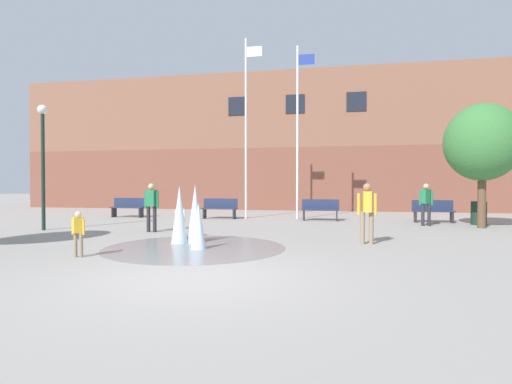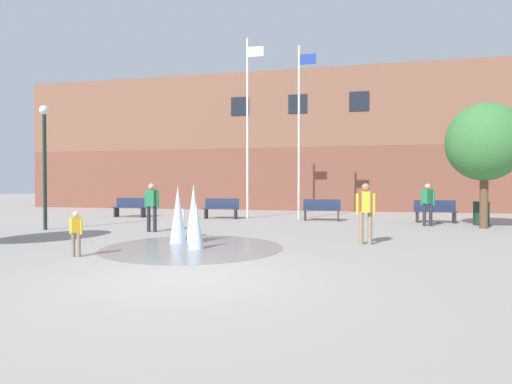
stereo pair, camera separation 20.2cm
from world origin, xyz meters
TOP-DOWN VIEW (x-y plane):
  - ground_plane at (0.00, 0.00)m, footprint 100.00×100.00m
  - library_building at (0.00, 20.22)m, footprint 36.00×6.05m
  - splash_fountain at (-1.35, 3.45)m, footprint 4.47×4.47m
  - park_bench_far_left at (-7.33, 11.06)m, footprint 1.60×0.44m
  - park_bench_left_of_flagpoles at (-2.82, 11.11)m, footprint 1.60×0.44m
  - park_bench_under_right_flagpole at (1.70, 11.04)m, footprint 1.60×0.44m
  - park_bench_far_right at (6.27, 11.07)m, footprint 1.60×0.44m
  - child_running at (-3.08, 1.29)m, footprint 0.31×0.24m
  - adult_in_red at (-3.57, 5.79)m, footprint 0.50×0.28m
  - adult_watching at (5.68, 9.58)m, footprint 0.50×0.38m
  - teen_by_trashcan at (3.15, 4.42)m, footprint 0.50×0.34m
  - child_in_fountain at (-2.08, 4.54)m, footprint 0.31×0.24m
  - flagpole_left at (-1.67, 11.57)m, footprint 0.80×0.10m
  - flagpole_right at (0.69, 11.57)m, footprint 0.80×0.10m
  - lamp_post_left_lane at (-7.42, 5.55)m, footprint 0.32×0.32m
  - trash_can at (7.76, 10.38)m, footprint 0.56×0.56m
  - street_tree_near_building at (7.46, 9.17)m, footprint 2.58×2.58m

SIDE VIEW (x-z plane):
  - ground_plane at x=0.00m, z-range 0.00..0.00m
  - trash_can at x=7.76m, z-range 0.00..0.90m
  - park_bench_far_left at x=-7.33m, z-range 0.02..0.93m
  - park_bench_left_of_flagpoles at x=-2.82m, z-range 0.02..0.93m
  - park_bench_under_right_flagpole at x=1.70m, z-range 0.02..0.93m
  - park_bench_far_right at x=6.27m, z-range 0.02..0.93m
  - child_running at x=-3.08m, z-range 0.09..1.07m
  - child_in_fountain at x=-2.08m, z-range 0.09..1.07m
  - splash_fountain at x=-1.35m, z-range -0.18..1.39m
  - adult_in_red at x=-3.57m, z-range 0.14..1.73m
  - adult_watching at x=5.68m, z-range 0.14..1.73m
  - teen_by_trashcan at x=3.15m, z-range 0.14..1.73m
  - lamp_post_left_lane at x=-7.42m, z-range 0.62..4.87m
  - street_tree_near_building at x=7.46m, z-range 0.83..5.26m
  - flagpole_right at x=0.69m, z-range 0.24..7.98m
  - library_building at x=0.00m, z-range 0.00..8.36m
  - flagpole_left at x=-1.67m, z-range 0.25..8.49m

